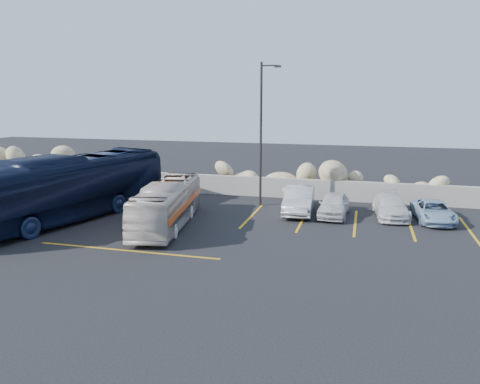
% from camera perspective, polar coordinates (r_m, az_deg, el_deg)
% --- Properties ---
extents(ground, '(90.00, 90.00, 0.00)m').
position_cam_1_polar(ground, '(19.13, -11.27, -7.46)').
color(ground, black).
rests_on(ground, ground).
extents(seawall, '(60.00, 0.40, 1.20)m').
position_cam_1_polar(seawall, '(29.84, -1.16, 0.84)').
color(seawall, gray).
rests_on(seawall, ground).
extents(riprap_pile, '(54.00, 2.80, 2.60)m').
position_cam_1_polar(riprap_pile, '(30.86, -0.54, 2.52)').
color(riprap_pile, tan).
rests_on(riprap_pile, ground).
extents(parking_lines, '(18.16, 9.36, 0.01)m').
position_cam_1_polar(parking_lines, '(22.86, 5.59, -4.11)').
color(parking_lines, '#C68F17').
rests_on(parking_lines, ground).
extents(lamppost, '(1.14, 0.18, 8.00)m').
position_cam_1_polar(lamppost, '(26.33, 2.68, 7.50)').
color(lamppost, '#282624').
rests_on(lamppost, ground).
extents(vintage_bus, '(3.04, 7.88, 2.14)m').
position_cam_1_polar(vintage_bus, '(22.78, -8.83, -1.48)').
color(vintage_bus, beige).
rests_on(vintage_bus, ground).
extents(tour_coach, '(5.68, 12.12, 3.29)m').
position_cam_1_polar(tour_coach, '(25.10, -20.44, 0.47)').
color(tour_coach, black).
rests_on(tour_coach, ground).
extents(car_a, '(1.60, 3.64, 1.22)m').
position_cam_1_polar(car_a, '(24.93, 11.36, -1.52)').
color(car_a, silver).
rests_on(car_a, ground).
extents(car_b, '(1.74, 4.33, 1.40)m').
position_cam_1_polar(car_b, '(25.34, 7.21, -0.96)').
color(car_b, '#AEAEB3').
rests_on(car_b, ground).
extents(car_c, '(1.97, 4.03, 1.13)m').
position_cam_1_polar(car_c, '(25.55, 17.89, -1.65)').
color(car_c, silver).
rests_on(car_c, ground).
extents(car_d, '(2.07, 3.85, 1.03)m').
position_cam_1_polar(car_d, '(25.38, 22.52, -2.18)').
color(car_d, '#88A3C1').
rests_on(car_d, ground).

